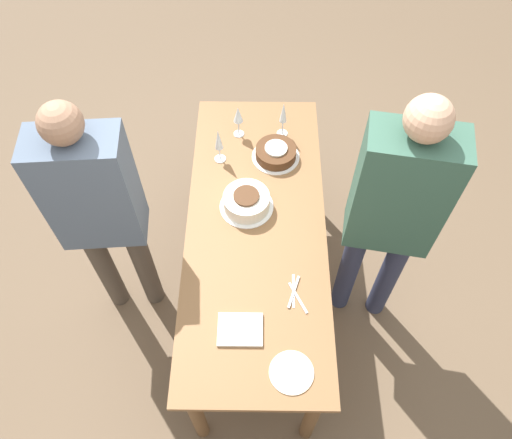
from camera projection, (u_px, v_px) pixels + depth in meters
ground_plane at (256, 293)px, 3.16m from camera, size 12.00×12.00×0.00m
dining_table at (256, 238)px, 2.62m from camera, size 1.80×0.70×0.78m
cake_center_white at (246, 202)px, 2.54m from camera, size 0.28×0.28×0.10m
cake_front_chocolate at (276, 153)px, 2.74m from camera, size 0.26×0.26×0.08m
wine_glass_near at (219, 141)px, 2.64m from camera, size 0.06×0.06×0.22m
wine_glass_far at (238, 116)px, 2.75m from camera, size 0.06×0.06×0.20m
wine_glass_extra at (283, 114)px, 2.75m from camera, size 0.06×0.06×0.23m
dessert_plate_left at (291, 372)px, 2.09m from camera, size 0.19×0.19×0.01m
fork_pile at (295, 293)px, 2.30m from camera, size 0.20×0.09×0.01m
napkin_stack at (240, 330)px, 2.19m from camera, size 0.15×0.20×0.02m
person_cutting at (393, 209)px, 2.28m from camera, size 0.28×0.43×1.67m
person_watching at (98, 207)px, 2.34m from camera, size 0.25×0.42×1.60m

